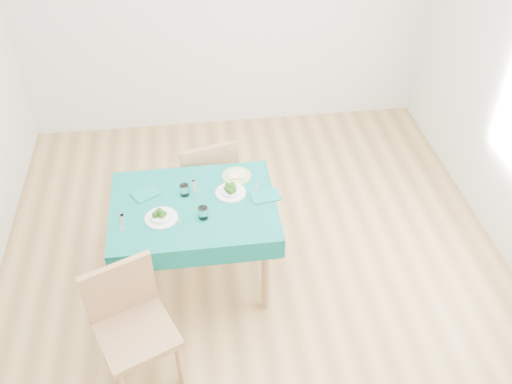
{
  "coord_description": "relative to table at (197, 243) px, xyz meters",
  "views": [
    {
      "loc": [
        -0.4,
        -2.97,
        3.35
      ],
      "look_at": [
        0.0,
        0.0,
        0.85
      ],
      "focal_mm": 40.0,
      "sensor_mm": 36.0,
      "label": 1
    }
  ],
  "objects": [
    {
      "name": "napkin_near",
      "position": [
        -0.32,
        0.15,
        0.38
      ],
      "size": [
        0.22,
        0.21,
        0.01
      ],
      "primitive_type": "cube",
      "rotation": [
        0.0,
        0.0,
        0.54
      ],
      "color": "#0C685F",
      "rests_on": "table"
    },
    {
      "name": "chair_near",
      "position": [
        -0.41,
        -0.78,
        0.18
      ],
      "size": [
        0.61,
        0.63,
        1.13
      ],
      "primitive_type": "cube",
      "rotation": [
        0.0,
        0.0,
        0.4
      ],
      "color": "#997048",
      "rests_on": "ground"
    },
    {
      "name": "side_plate",
      "position": [
        0.33,
        0.27,
        0.38
      ],
      "size": [
        0.21,
        0.21,
        0.01
      ],
      "primitive_type": "cylinder",
      "color": "#92C15E",
      "rests_on": "table"
    },
    {
      "name": "fork_near",
      "position": [
        -0.48,
        -0.12,
        0.38
      ],
      "size": [
        0.03,
        0.17,
        0.0
      ],
      "primitive_type": "cube",
      "rotation": [
        0.0,
        0.0,
        0.05
      ],
      "color": "silver",
      "rests_on": "table"
    },
    {
      "name": "room_shell",
      "position": [
        0.44,
        -0.03,
        0.97
      ],
      "size": [
        4.02,
        4.52,
        2.73
      ],
      "color": "olive",
      "rests_on": "ground"
    },
    {
      "name": "tumbler_center",
      "position": [
        -0.05,
        0.11,
        0.42
      ],
      "size": [
        0.07,
        0.07,
        0.08
      ],
      "primitive_type": "cylinder",
      "color": "white",
      "rests_on": "table"
    },
    {
      "name": "bowl_near",
      "position": [
        -0.22,
        -0.12,
        0.41
      ],
      "size": [
        0.22,
        0.22,
        0.07
      ],
      "primitive_type": null,
      "color": "white",
      "rests_on": "table"
    },
    {
      "name": "knife_near",
      "position": [
        -0.12,
        -0.1,
        0.38
      ],
      "size": [
        0.1,
        0.21,
        0.0
      ],
      "primitive_type": "cube",
      "rotation": [
        0.0,
        0.0,
        0.37
      ],
      "color": "silver",
      "rests_on": "table"
    },
    {
      "name": "chair_far",
      "position": [
        0.1,
        0.74,
        0.2
      ],
      "size": [
        0.57,
        0.6,
        1.15
      ],
      "primitive_type": "cube",
      "rotation": [
        0.0,
        0.0,
        3.39
      ],
      "color": "#997048",
      "rests_on": "ground"
    },
    {
      "name": "fork_far",
      "position": [
        0.02,
        0.19,
        0.38
      ],
      "size": [
        0.03,
        0.16,
        0.0
      ],
      "primitive_type": "cube",
      "rotation": [
        0.0,
        0.0,
        0.08
      ],
      "color": "silver",
      "rests_on": "table"
    },
    {
      "name": "knife_far",
      "position": [
        0.45,
        0.09,
        0.38
      ],
      "size": [
        0.09,
        0.21,
        0.0
      ],
      "primitive_type": "cube",
      "rotation": [
        0.0,
        0.0,
        -0.33
      ],
      "color": "silver",
      "rests_on": "table"
    },
    {
      "name": "napkin_far",
      "position": [
        0.51,
        0.02,
        0.39
      ],
      "size": [
        0.22,
        0.16,
        0.01
      ],
      "primitive_type": "cube",
      "rotation": [
        0.0,
        0.0,
        0.12
      ],
      "color": "#0C685F",
      "rests_on": "table"
    },
    {
      "name": "bread_slice",
      "position": [
        0.33,
        0.27,
        0.4
      ],
      "size": [
        0.11,
        0.11,
        0.02
      ],
      "primitive_type": "cube",
      "rotation": [
        0.0,
        0.0,
        -0.05
      ],
      "color": "beige",
      "rests_on": "side_plate"
    },
    {
      "name": "bowl_far",
      "position": [
        0.27,
        0.09,
        0.41
      ],
      "size": [
        0.22,
        0.22,
        0.07
      ],
      "primitive_type": null,
      "color": "white",
      "rests_on": "table"
    },
    {
      "name": "table",
      "position": [
        0.0,
        0.0,
        0.0
      ],
      "size": [
        1.14,
        0.86,
        0.76
      ],
      "primitive_type": "cube",
      "color": "#085E57",
      "rests_on": "ground"
    },
    {
      "name": "tumbler_side",
      "position": [
        0.06,
        -0.15,
        0.42
      ],
      "size": [
        0.07,
        0.07,
        0.09
      ],
      "primitive_type": "cylinder",
      "color": "white",
      "rests_on": "table"
    }
  ]
}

